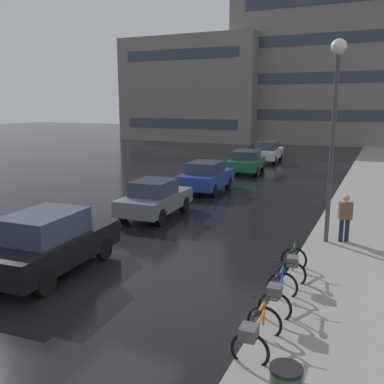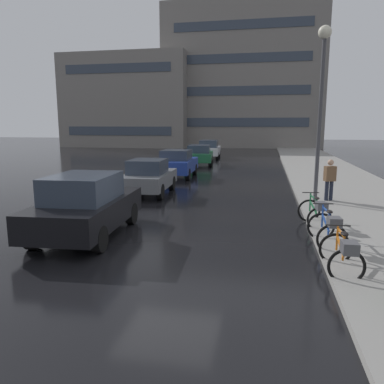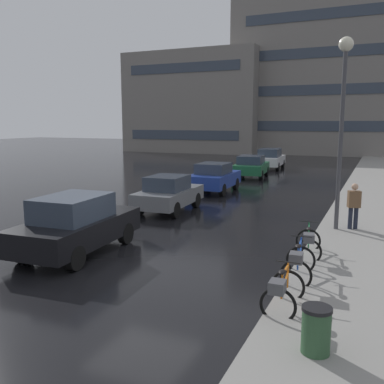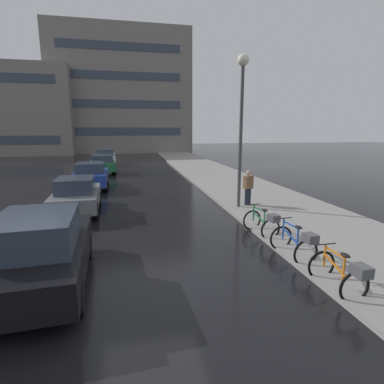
# 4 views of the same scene
# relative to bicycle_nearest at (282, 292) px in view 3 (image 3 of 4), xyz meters

# --- Properties ---
(ground_plane) EXTENTS (140.00, 140.00, 0.00)m
(ground_plane) POSITION_rel_bicycle_nearest_xyz_m (-3.86, 1.34, -0.48)
(ground_plane) COLOR black
(bicycle_nearest) EXTENTS (0.72, 1.35, 0.92)m
(bicycle_nearest) POSITION_rel_bicycle_nearest_xyz_m (0.00, 0.00, 0.00)
(bicycle_nearest) COLOR black
(bicycle_nearest) RESTS_ON ground
(bicycle_second) EXTENTS (0.81, 1.47, 0.99)m
(bicycle_second) POSITION_rel_bicycle_nearest_xyz_m (-0.01, 1.75, 0.01)
(bicycle_second) COLOR black
(bicycle_second) RESTS_ON ground
(bicycle_third) EXTENTS (0.87, 1.45, 0.94)m
(bicycle_third) POSITION_rel_bicycle_nearest_xyz_m (-0.07, 3.62, -0.00)
(bicycle_third) COLOR black
(bicycle_third) RESTS_ON ground
(car_black) EXTENTS (2.12, 4.26, 1.68)m
(car_black) POSITION_rel_bicycle_nearest_xyz_m (-6.22, 1.61, 0.35)
(car_black) COLOR black
(car_black) RESTS_ON ground
(car_grey) EXTENTS (1.92, 3.80, 1.50)m
(car_grey) POSITION_rel_bicycle_nearest_xyz_m (-6.46, 7.83, 0.27)
(car_grey) COLOR slate
(car_grey) RESTS_ON ground
(car_blue) EXTENTS (1.98, 3.81, 1.55)m
(car_blue) POSITION_rel_bicycle_nearest_xyz_m (-6.51, 13.26, 0.31)
(car_blue) COLOR navy
(car_blue) RESTS_ON ground
(car_green) EXTENTS (2.28, 3.99, 1.48)m
(car_green) POSITION_rel_bicycle_nearest_xyz_m (-6.39, 19.86, 0.29)
(car_green) COLOR #1E6038
(car_green) RESTS_ON ground
(car_white) EXTENTS (2.09, 4.26, 1.60)m
(car_white) POSITION_rel_bicycle_nearest_xyz_m (-6.54, 25.65, 0.34)
(car_white) COLOR silver
(car_white) RESTS_ON ground
(pedestrian) EXTENTS (0.46, 0.36, 1.69)m
(pedestrian) POSITION_rel_bicycle_nearest_xyz_m (0.83, 7.19, 0.47)
(pedestrian) COLOR #1E2333
(pedestrian) RESTS_ON ground
(streetlamp) EXTENTS (0.47, 0.47, 6.35)m
(streetlamp) POSITION_rel_bicycle_nearest_xyz_m (0.32, 6.96, 3.95)
(streetlamp) COLOR #424247
(streetlamp) RESTS_ON ground
(trash_bin) EXTENTS (0.47, 0.47, 0.89)m
(trash_bin) POSITION_rel_bicycle_nearest_xyz_m (0.83, -1.38, -0.03)
(trash_bin) COLOR #2D5133
(trash_bin) RESTS_ON ground
(building_facade_main) EXTENTS (20.34, 8.42, 17.94)m
(building_facade_main) POSITION_rel_bicycle_nearest_xyz_m (-4.91, 44.41, 8.49)
(building_facade_main) COLOR gray
(building_facade_main) RESTS_ON ground
(building_facade_side) EXTENTS (16.78, 11.05, 11.97)m
(building_facade_side) POSITION_rel_bicycle_nearest_xyz_m (-20.00, 43.49, 5.50)
(building_facade_side) COLOR gray
(building_facade_side) RESTS_ON ground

